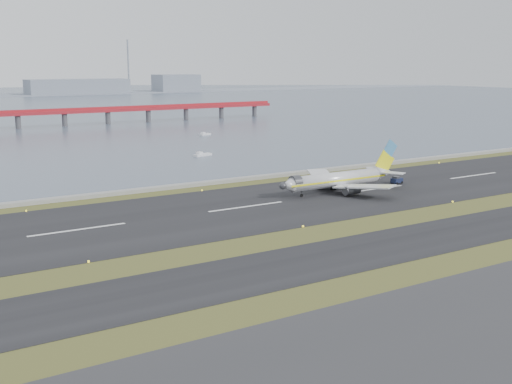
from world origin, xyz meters
The scene contains 9 objects.
ground centered at (0.00, 0.00, 0.00)m, with size 1000.00×1000.00×0.00m, color #394819.
taxiway_strip centered at (0.00, -12.00, 0.05)m, with size 1000.00×18.00×0.10m, color black.
runway_strip centered at (0.00, 30.00, 0.05)m, with size 1000.00×45.00×0.10m, color black.
seawall centered at (0.00, 60.00, 0.50)m, with size 1000.00×2.50×1.00m, color gray.
red_pier centered at (20.00, 250.00, 7.28)m, with size 260.00×5.00×10.20m.
airliner centered at (30.26, 32.23, 3.46)m, with size 38.52×32.89×12.80m.
pushback_tug centered at (51.22, 32.92, 1.05)m, with size 3.62×2.44×2.16m.
workboat_near centered at (30.27, 110.58, 0.55)m, with size 7.44×3.95×1.73m.
workboat_far centered at (63.37, 171.64, 0.49)m, with size 6.69×4.35×1.56m.
Camera 1 is at (-76.39, -95.68, 33.18)m, focal length 45.00 mm.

